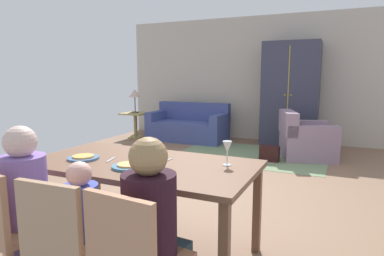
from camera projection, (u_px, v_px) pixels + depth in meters
name	position (u px, v px, depth m)	size (l,w,h in m)	color
ground_plane	(210.00, 182.00, 4.59)	(6.63, 6.56, 0.02)	#816049
back_wall	(266.00, 79.00, 7.37)	(6.63, 0.10, 2.70)	#BDB1A2
dining_table	(143.00, 171.00, 2.64)	(1.76, 0.93, 0.76)	brown
plate_near_man	(83.00, 158.00, 2.71)	(0.25, 0.25, 0.02)	#486E99
pizza_near_man	(83.00, 156.00, 2.71)	(0.17, 0.17, 0.01)	gold
plate_near_child	(129.00, 166.00, 2.46)	(0.25, 0.25, 0.02)	teal
pizza_near_child	(129.00, 164.00, 2.46)	(0.17, 0.17, 0.01)	#E29A50
wine_glass	(227.00, 148.00, 2.51)	(0.07, 0.07, 0.19)	silver
fork	(111.00, 160.00, 2.69)	(0.02, 0.15, 0.01)	silver
knife	(166.00, 161.00, 2.65)	(0.01, 0.17, 0.01)	silver
dining_chair_man	(6.00, 225.00, 2.13)	(0.47, 0.47, 0.87)	#A77552
person_man	(31.00, 212.00, 2.28)	(0.31, 0.41, 1.11)	#3B2B45
dining_chair_child	(65.00, 241.00, 1.92)	(0.44, 0.44, 0.87)	#A7805E
person_child	(86.00, 238.00, 2.09)	(0.22, 0.29, 0.92)	navy
person_woman	(154.00, 241.00, 1.88)	(0.30, 0.41, 1.11)	#263F4B
area_rug	(251.00, 155.00, 6.09)	(2.60, 1.80, 0.01)	gray
couch	(189.00, 126.00, 7.50)	(1.70, 0.86, 0.82)	#3D4A87
armchair	(304.00, 140.00, 5.84)	(1.08, 1.08, 0.82)	gray
armoire	(290.00, 94.00, 6.83)	(1.10, 0.59, 2.10)	#33344A
side_table	(135.00, 121.00, 7.76)	(0.56, 0.56, 0.58)	#9C8A4D
table_lamp	(135.00, 94.00, 7.66)	(0.26, 0.26, 0.54)	brown
handbag	(269.00, 154.00, 5.64)	(0.32, 0.16, 0.26)	black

